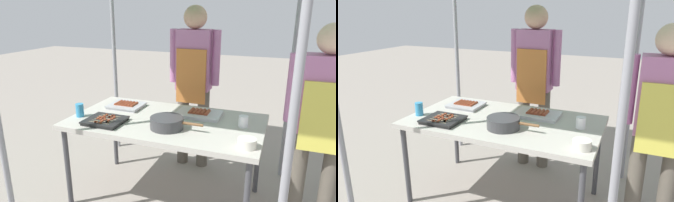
{
  "view_description": "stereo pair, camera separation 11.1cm",
  "coord_description": "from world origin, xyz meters",
  "views": [
    {
      "loc": [
        0.9,
        -2.26,
        1.65
      ],
      "look_at": [
        0.0,
        0.05,
        0.9
      ],
      "focal_mm": 32.96,
      "sensor_mm": 36.0,
      "label": 1
    },
    {
      "loc": [
        1.0,
        -2.21,
        1.65
      ],
      "look_at": [
        0.0,
        0.05,
        0.9
      ],
      "focal_mm": 32.96,
      "sensor_mm": 36.0,
      "label": 2
    }
  ],
  "objects": [
    {
      "name": "ground_plane",
      "position": [
        0.0,
        0.0,
        0.0
      ],
      "size": [
        18.0,
        18.0,
        0.0
      ],
      "primitive_type": "plane",
      "color": "gray"
    },
    {
      "name": "stall_table",
      "position": [
        0.0,
        0.0,
        0.7
      ],
      "size": [
        1.6,
        0.9,
        0.75
      ],
      "color": "#B7B2A8",
      "rests_on": "ground"
    },
    {
      "name": "tray_grilled_sausages",
      "position": [
        0.23,
        0.19,
        0.77
      ],
      "size": [
        0.38,
        0.25,
        0.05
      ],
      "color": "silver",
      "rests_on": "stall_table"
    },
    {
      "name": "tray_meat_skewers",
      "position": [
        -0.44,
        -0.24,
        0.77
      ],
      "size": [
        0.31,
        0.28,
        0.04
      ],
      "color": "black",
      "rests_on": "stall_table"
    },
    {
      "name": "tray_pork_links",
      "position": [
        -0.47,
        0.18,
        0.77
      ],
      "size": [
        0.31,
        0.26,
        0.05
      ],
      "color": "#ADADB2",
      "rests_on": "stall_table"
    },
    {
      "name": "cooking_wok",
      "position": [
        0.08,
        -0.17,
        0.8
      ],
      "size": [
        0.42,
        0.26,
        0.09
      ],
      "color": "#38383A",
      "rests_on": "stall_table"
    },
    {
      "name": "condiment_bowl",
      "position": [
        0.7,
        -0.3,
        0.78
      ],
      "size": [
        0.13,
        0.13,
        0.07
      ],
      "primitive_type": "cylinder",
      "color": "silver",
      "rests_on": "stall_table"
    },
    {
      "name": "drink_cup_near_edge",
      "position": [
        -0.72,
        -0.19,
        0.81
      ],
      "size": [
        0.07,
        0.07,
        0.11
      ],
      "primitive_type": "cylinder",
      "color": "#338CBF",
      "rests_on": "stall_table"
    },
    {
      "name": "drink_cup_by_wok",
      "position": [
        0.63,
        0.07,
        0.8
      ],
      "size": [
        0.08,
        0.08,
        0.09
      ],
      "primitive_type": "cylinder",
      "color": "white",
      "rests_on": "stall_table"
    },
    {
      "name": "vendor_woman",
      "position": [
        0.03,
        0.71,
        1.0
      ],
      "size": [
        0.52,
        0.23,
        1.68
      ],
      "rotation": [
        0.0,
        0.0,
        3.14
      ],
      "color": "#595147",
      "rests_on": "ground"
    },
    {
      "name": "customer_nearby",
      "position": [
        1.17,
        0.07,
        0.92
      ],
      "size": [
        0.52,
        0.23,
        1.56
      ],
      "color": "#595147",
      "rests_on": "ground"
    }
  ]
}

